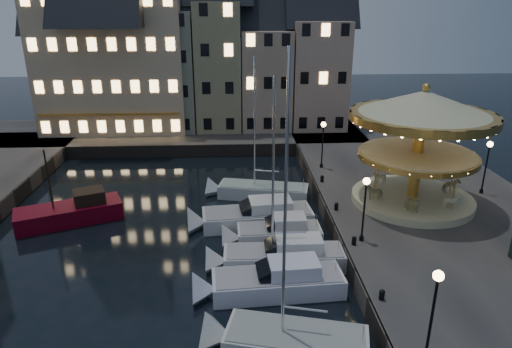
{
  "coord_description": "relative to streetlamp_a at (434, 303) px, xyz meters",
  "views": [
    {
      "loc": [
        -0.58,
        -23.69,
        15.08
      ],
      "look_at": [
        1.0,
        8.0,
        3.2
      ],
      "focal_mm": 32.0,
      "sensor_mm": 36.0,
      "label": 1
    }
  ],
  "objects": [
    {
      "name": "motorboat_c",
      "position": [
        -5.29,
        9.34,
        -3.34
      ],
      "size": [
        8.36,
        2.23,
        11.12
      ],
      "color": "silver",
      "rests_on": "ground"
    },
    {
      "name": "bollard_d",
      "position": [
        -0.6,
        20.0,
        -2.41
      ],
      "size": [
        0.3,
        0.3,
        0.57
      ],
      "color": "black",
      "rests_on": "quay_east"
    },
    {
      "name": "motorboat_a",
      "position": [
        -5.68,
        2.09,
        -3.48
      ],
      "size": [
        7.6,
        4.08,
        12.6
      ],
      "color": "silver",
      "rests_on": "ground"
    },
    {
      "name": "streetlamp_d",
      "position": [
        11.3,
        17.0,
        0.0
      ],
      "size": [
        0.44,
        0.44,
        4.17
      ],
      "color": "black",
      "rests_on": "quay_east"
    },
    {
      "name": "townhouse_ne",
      "position": [
        -4.0,
        39.0,
        3.76
      ],
      "size": [
        6.16,
        8.0,
        12.8
      ],
      "color": "tan",
      "rests_on": "quay_north"
    },
    {
      "name": "motorboat_f",
      "position": [
        -6.02,
        20.05,
        -3.49
      ],
      "size": [
        8.38,
        3.8,
        11.1
      ],
      "color": "silver",
      "rests_on": "ground"
    },
    {
      "name": "quaywall_n",
      "position": [
        -13.2,
        31.0,
        -3.37
      ],
      "size": [
        48.0,
        0.15,
        1.3
      ],
      "primitive_type": "cube",
      "color": "#47423A",
      "rests_on": "ground"
    },
    {
      "name": "townhouse_nf",
      "position": [
        2.05,
        39.0,
        4.26
      ],
      "size": [
        6.82,
        8.0,
        13.8
      ],
      "color": "tan",
      "rests_on": "quay_north"
    },
    {
      "name": "townhouse_nc",
      "position": [
        -15.2,
        39.0,
        4.76
      ],
      "size": [
        6.82,
        8.0,
        14.8
      ],
      "color": "gray",
      "rests_on": "quay_north"
    },
    {
      "name": "ground",
      "position": [
        -7.2,
        9.0,
        -4.02
      ],
      "size": [
        160.0,
        160.0,
        0.0
      ],
      "primitive_type": "plane",
      "color": "black",
      "rests_on": "ground"
    },
    {
      "name": "bollard_a",
      "position": [
        -0.6,
        4.0,
        -2.41
      ],
      "size": [
        0.3,
        0.3,
        0.57
      ],
      "color": "black",
      "rests_on": "quay_east"
    },
    {
      "name": "bollard_b",
      "position": [
        -0.6,
        9.5,
        -2.41
      ],
      "size": [
        0.3,
        0.3,
        0.57
      ],
      "color": "black",
      "rests_on": "quay_east"
    },
    {
      "name": "quaywall_e",
      "position": [
        -1.2,
        15.0,
        -3.37
      ],
      "size": [
        0.15,
        44.0,
        1.3
      ],
      "primitive_type": "cube",
      "color": "#47423A",
      "rests_on": "ground"
    },
    {
      "name": "townhouse_na",
      "position": [
        -26.7,
        39.0,
        3.76
      ],
      "size": [
        5.5,
        8.0,
        12.8
      ],
      "color": "slate",
      "rests_on": "quay_north"
    },
    {
      "name": "streetlamp_c",
      "position": [
        0.0,
        23.5,
        0.0
      ],
      "size": [
        0.44,
        0.44,
        4.17
      ],
      "color": "black",
      "rests_on": "quay_east"
    },
    {
      "name": "motorboat_e",
      "position": [
        -6.59,
        15.02,
        -3.37
      ],
      "size": [
        9.0,
        3.4,
        2.15
      ],
      "color": "silver",
      "rests_on": "ground"
    },
    {
      "name": "bollard_c",
      "position": [
        -0.6,
        14.5,
        -2.41
      ],
      "size": [
        0.3,
        0.3,
        0.57
      ],
      "color": "black",
      "rests_on": "quay_east"
    },
    {
      "name": "quay_north",
      "position": [
        -15.2,
        37.0,
        -3.37
      ],
      "size": [
        44.0,
        12.0,
        1.3
      ],
      "primitive_type": "cube",
      "color": "#474442",
      "rests_on": "ground"
    },
    {
      "name": "red_fishing_boat",
      "position": [
        -19.77,
        16.26,
        -3.32
      ],
      "size": [
        7.72,
        5.14,
        5.89
      ],
      "color": "#5F0214",
      "rests_on": "ground"
    },
    {
      "name": "quay_east",
      "position": [
        6.8,
        15.0,
        -3.37
      ],
      "size": [
        16.0,
        56.0,
        1.3
      ],
      "primitive_type": "cube",
      "color": "#474442",
      "rests_on": "ground"
    },
    {
      "name": "streetlamp_b",
      "position": [
        0.0,
        10.0,
        0.0
      ],
      "size": [
        0.44,
        0.44,
        4.17
      ],
      "color": "black",
      "rests_on": "quay_east"
    },
    {
      "name": "streetlamp_a",
      "position": [
        0.0,
        0.0,
        0.0
      ],
      "size": [
        0.44,
        0.44,
        4.17
      ],
      "color": "black",
      "rests_on": "quay_east"
    },
    {
      "name": "hotel_corner",
      "position": [
        -21.2,
        39.0,
        5.76
      ],
      "size": [
        17.6,
        9.0,
        16.8
      ],
      "color": "beige",
      "rests_on": "quay_north"
    },
    {
      "name": "townhouse_nd",
      "position": [
        -9.45,
        39.0,
        5.26
      ],
      "size": [
        5.5,
        8.0,
        15.8
      ],
      "color": "gray",
      "rests_on": "quay_north"
    },
    {
      "name": "carousel",
      "position": [
        5.26,
        15.56,
        3.05
      ],
      "size": [
        10.0,
        10.0,
        8.75
      ],
      "color": "beige",
      "rests_on": "quay_east"
    },
    {
      "name": "townhouse_nb",
      "position": [
        -21.25,
        39.0,
        4.26
      ],
      "size": [
        6.16,
        8.0,
        13.8
      ],
      "color": "tan",
      "rests_on": "quay_north"
    },
    {
      "name": "motorboat_b",
      "position": [
        -5.91,
        6.69,
        -3.37
      ],
      "size": [
        8.32,
        2.9,
        2.15
      ],
      "color": "silver",
      "rests_on": "ground"
    },
    {
      "name": "motorboat_d",
      "position": [
        -5.3,
        12.32,
        -3.38
      ],
      "size": [
        6.62,
        2.28,
        2.15
      ],
      "color": "silver",
      "rests_on": "ground"
    }
  ]
}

